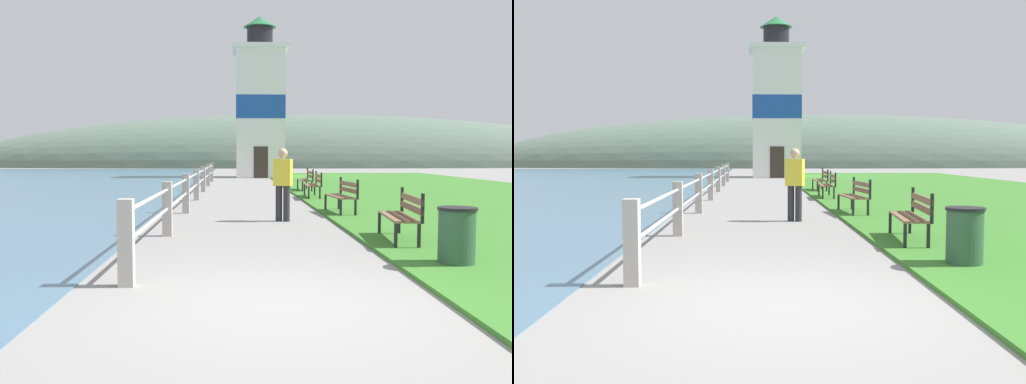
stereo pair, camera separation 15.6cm
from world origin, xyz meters
TOP-DOWN VIEW (x-y plane):
  - ground_plane at (0.00, 0.00)m, footprint 160.00×160.00m
  - grass_verge at (7.82, 15.12)m, footprint 12.00×45.37m
  - seawall_railing at (-1.72, 13.35)m, footprint 0.18×24.89m
  - park_bench_near at (2.53, 4.09)m, footprint 0.63×1.75m
  - park_bench_midway at (2.37, 8.80)m, footprint 0.60×1.64m
  - park_bench_far at (2.34, 13.90)m, footprint 0.54×1.78m
  - park_bench_by_lighthouse at (2.53, 17.62)m, footprint 0.48×1.71m
  - lighthouse at (1.21, 31.76)m, footprint 3.54×3.54m
  - person_strolling at (0.69, 7.41)m, footprint 0.47×0.35m
  - trash_bin at (2.65, 1.97)m, footprint 0.54×0.54m
  - distant_hillside at (8.00, 60.25)m, footprint 80.00×16.00m

SIDE VIEW (x-z plane):
  - ground_plane at x=0.00m, z-range 0.00..0.00m
  - distant_hillside at x=8.00m, z-range -6.00..6.00m
  - grass_verge at x=7.82m, z-range 0.00..0.06m
  - trash_bin at x=2.65m, z-range 0.00..0.84m
  - park_bench_midway at x=2.37m, z-range 0.07..1.01m
  - park_bench_by_lighthouse at x=2.53m, z-range 0.07..1.01m
  - park_bench_near at x=2.53m, z-range 0.07..1.01m
  - park_bench_far at x=2.34m, z-range 0.07..1.01m
  - seawall_railing at x=-1.72m, z-range 0.08..1.12m
  - person_strolling at x=0.69m, z-range 0.07..1.77m
  - lighthouse at x=1.21m, z-range -0.57..9.86m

